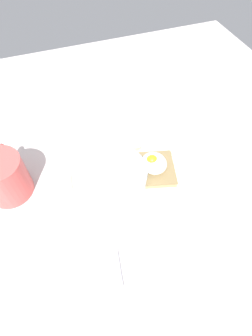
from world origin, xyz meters
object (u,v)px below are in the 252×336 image
(poached_egg, at_px, (154,163))
(coffee_mug, at_px, (4,177))
(banana_slice_front, at_px, (127,151))
(banana_slice_back, at_px, (136,145))
(toast_slice, at_px, (153,169))
(oatmeal_bowl, at_px, (111,178))
(knife, at_px, (115,248))
(banana_slice_left, at_px, (116,150))

(poached_egg, xyz_separation_m, coffee_mug, (-0.06, -0.31, 0.01))
(poached_egg, xyz_separation_m, banana_slice_front, (-0.07, -0.04, -0.03))
(poached_egg, bearing_deg, banana_slice_back, -173.00)
(toast_slice, distance_m, banana_slice_back, 0.08)
(banana_slice_front, height_order, banana_slice_back, banana_slice_back)
(oatmeal_bowl, relative_size, knife, 1.08)
(oatmeal_bowl, relative_size, banana_slice_back, 4.09)
(poached_egg, xyz_separation_m, knife, (0.14, -0.13, -0.04))
(banana_slice_back, distance_m, coffee_mug, 0.30)
(banana_slice_back, distance_m, knife, 0.25)
(oatmeal_bowl, height_order, poached_egg, oatmeal_bowl)
(banana_slice_front, distance_m, coffee_mug, 0.27)
(oatmeal_bowl, relative_size, coffee_mug, 1.14)
(oatmeal_bowl, relative_size, banana_slice_front, 3.49)
(poached_egg, distance_m, coffee_mug, 0.32)
(toast_slice, bearing_deg, oatmeal_bowl, -86.02)
(banana_slice_front, height_order, knife, banana_slice_front)
(knife, bearing_deg, banana_slice_back, 150.58)
(poached_egg, distance_m, banana_slice_left, 0.11)
(toast_slice, height_order, coffee_mug, coffee_mug)
(toast_slice, distance_m, banana_slice_front, 0.08)
(banana_slice_left, relative_size, coffee_mug, 0.38)
(banana_slice_back, bearing_deg, knife, -29.42)
(oatmeal_bowl, relative_size, toast_slice, 1.29)
(banana_slice_left, distance_m, banana_slice_back, 0.05)
(toast_slice, distance_m, coffee_mug, 0.32)
(banana_slice_back, xyz_separation_m, coffee_mug, (0.02, -0.30, 0.03))
(oatmeal_bowl, relative_size, poached_egg, 1.94)
(coffee_mug, bearing_deg, toast_slice, 78.24)
(oatmeal_bowl, xyz_separation_m, toast_slice, (-0.01, 0.10, -0.02))
(poached_egg, distance_m, knife, 0.20)
(banana_slice_front, bearing_deg, knife, -24.97)
(oatmeal_bowl, height_order, banana_slice_front, oatmeal_bowl)
(knife, bearing_deg, coffee_mug, -139.50)
(coffee_mug, bearing_deg, banana_slice_left, 94.49)
(oatmeal_bowl, bearing_deg, toast_slice, 93.98)
(toast_slice, xyz_separation_m, knife, (0.14, -0.14, -0.01))
(toast_slice, bearing_deg, knife, -44.35)
(banana_slice_left, xyz_separation_m, coffee_mug, (0.02, -0.25, 0.03))
(poached_egg, bearing_deg, toast_slice, 67.12)
(oatmeal_bowl, height_order, toast_slice, oatmeal_bowl)
(poached_egg, relative_size, banana_slice_left, 1.56)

